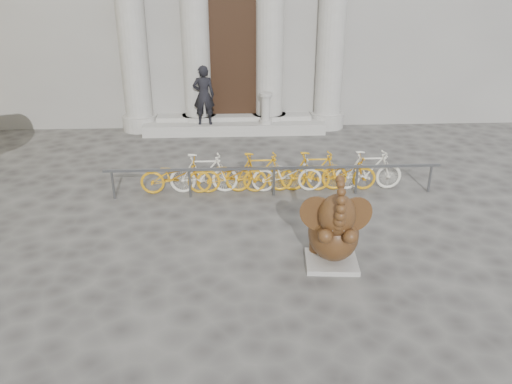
{
  "coord_description": "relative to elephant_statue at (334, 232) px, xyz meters",
  "views": [
    {
      "loc": [
        -0.11,
        -6.89,
        4.93
      ],
      "look_at": [
        0.34,
        1.79,
        1.1
      ],
      "focal_mm": 35.0,
      "sensor_mm": 36.0,
      "label": 1
    }
  ],
  "objects": [
    {
      "name": "ground",
      "position": [
        -1.68,
        -0.89,
        -0.68
      ],
      "size": [
        80.0,
        80.0,
        0.0
      ],
      "primitive_type": "plane",
      "color": "#474442",
      "rests_on": "ground"
    },
    {
      "name": "entrance_steps",
      "position": [
        -1.68,
        8.51,
        -0.5
      ],
      "size": [
        6.0,
        1.2,
        0.36
      ],
      "primitive_type": "cube",
      "color": "#A8A59E",
      "rests_on": "ground"
    },
    {
      "name": "elephant_statue",
      "position": [
        0.0,
        0.0,
        0.0
      ],
      "size": [
        1.26,
        1.43,
        1.88
      ],
      "rotation": [
        0.0,
        0.0,
        -0.09
      ],
      "color": "#A8A59E",
      "rests_on": "ground"
    },
    {
      "name": "bike_rack",
      "position": [
        -0.81,
        3.44,
        -0.18
      ],
      "size": [
        8.0,
        0.53,
        1.0
      ],
      "color": "slate",
      "rests_on": "ground"
    },
    {
      "name": "pedestrian",
      "position": [
        -2.65,
        8.22,
        0.63
      ],
      "size": [
        0.71,
        0.48,
        1.91
      ],
      "primitive_type": "imported",
      "rotation": [
        0.0,
        0.0,
        3.17
      ],
      "color": "black",
      "rests_on": "entrance_steps"
    },
    {
      "name": "balustrade_post",
      "position": [
        -0.65,
        8.21,
        0.14
      ],
      "size": [
        0.41,
        0.41,
        1.01
      ],
      "color": "#A8A59E",
      "rests_on": "entrance_steps"
    }
  ]
}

